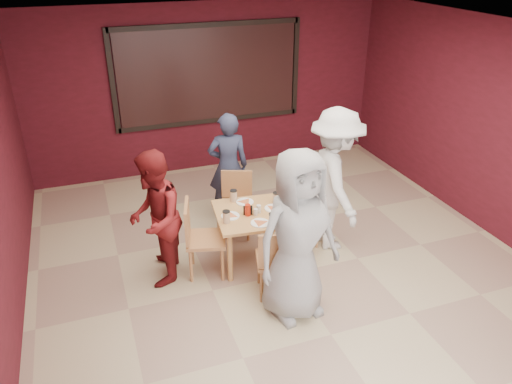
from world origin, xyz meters
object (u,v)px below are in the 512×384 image
object	(u,v)px
chair_left	(199,235)
diner_right	(335,180)
chair_right	(306,216)
chair_back	(236,199)
dining_table	(252,218)
diner_left	(155,219)
diner_back	(228,166)
chair_front	(277,259)
diner_front	(297,236)

from	to	relation	value
chair_left	diner_right	distance (m)	1.84
chair_right	chair_back	bearing A→B (deg)	138.70
dining_table	chair_right	distance (m)	0.80
dining_table	diner_left	bearing A→B (deg)	178.33
diner_back	chair_front	bearing A→B (deg)	98.27
dining_table	chair_right	world-z (taller)	dining_table
diner_front	diner_right	xyz separation A→B (m)	(1.00, 1.08, -0.01)
dining_table	diner_front	bearing A→B (deg)	-83.71
chair_back	chair_right	size ratio (longest dim) A/B	1.11
chair_front	dining_table	bearing A→B (deg)	91.37
chair_front	diner_left	bearing A→B (deg)	146.14
dining_table	diner_back	bearing A→B (deg)	86.68
diner_front	diner_left	size ratio (longest dim) A/B	1.17
diner_front	dining_table	bearing A→B (deg)	87.14
chair_right	diner_left	xyz separation A→B (m)	(-1.93, -0.08, 0.37)
diner_back	diner_left	world-z (taller)	diner_left
chair_back	diner_left	world-z (taller)	diner_left
chair_back	diner_right	bearing A→B (deg)	-34.17
chair_front	diner_back	bearing A→B (deg)	88.48
chair_back	diner_back	xyz separation A→B (m)	(0.03, 0.46, 0.29)
dining_table	diner_front	world-z (taller)	diner_front
chair_left	diner_front	distance (m)	1.36
diner_front	diner_right	world-z (taller)	diner_front
chair_right	dining_table	bearing A→B (deg)	-171.94
diner_back	diner_left	size ratio (longest dim) A/B	0.97
chair_left	diner_left	world-z (taller)	diner_left
chair_right	diner_right	world-z (taller)	diner_right
chair_right	diner_back	size ratio (longest dim) A/B	0.50
chair_left	dining_table	bearing A→B (deg)	2.24
chair_front	chair_right	distance (m)	1.15
chair_back	chair_left	world-z (taller)	chair_left
chair_left	diner_front	xyz separation A→B (m)	(0.79, -1.03, 0.42)
chair_back	diner_left	bearing A→B (deg)	-148.95
chair_back	diner_back	size ratio (longest dim) A/B	0.55
diner_front	diner_left	world-z (taller)	diner_front
dining_table	chair_left	distance (m)	0.68
chair_left	diner_left	xyz separation A→B (m)	(-0.48, 0.06, 0.28)
dining_table	chair_left	world-z (taller)	chair_left
dining_table	chair_back	distance (m)	0.77
diner_left	diner_right	xyz separation A→B (m)	(2.28, -0.01, 0.12)
diner_left	diner_back	bearing A→B (deg)	148.70
diner_front	diner_back	distance (m)	2.28
dining_table	chair_front	size ratio (longest dim) A/B	1.09
chair_front	chair_left	world-z (taller)	chair_left
dining_table	chair_left	size ratio (longest dim) A/B	1.03
diner_right	chair_right	bearing A→B (deg)	84.01
chair_right	diner_front	xyz separation A→B (m)	(-0.66, -1.17, 0.51)
dining_table	diner_back	distance (m)	1.23
chair_left	chair_right	distance (m)	1.46
dining_table	diner_left	xyz separation A→B (m)	(-1.16, 0.03, 0.20)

